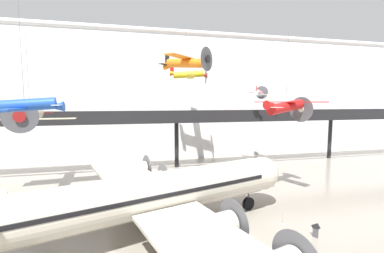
{
  "coord_description": "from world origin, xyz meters",
  "views": [
    {
      "loc": [
        -7.27,
        -18.49,
        10.97
      ],
      "look_at": [
        -1.34,
        6.55,
        8.48
      ],
      "focal_mm": 24.0,
      "sensor_mm": 36.0,
      "label": 1
    }
  ],
  "objects_px": {
    "airliner_silver_main": "(147,196)",
    "suspended_plane_blue_trainer": "(24,105)",
    "stanchion_barrier": "(283,221)",
    "suspended_plane_red_highwing": "(286,106)",
    "suspended_plane_yellow_lowwing": "(189,75)",
    "suspended_plane_silver_racer": "(259,93)",
    "suspended_plane_orange_highwing": "(186,63)",
    "info_sign_pedestal": "(316,232)",
    "suspended_plane_cream_biplane": "(30,114)"
  },
  "relations": [
    {
      "from": "airliner_silver_main",
      "to": "suspended_plane_blue_trainer",
      "type": "xyz_separation_m",
      "value": [
        -9.56,
        3.55,
        7.17
      ]
    },
    {
      "from": "suspended_plane_blue_trainer",
      "to": "stanchion_barrier",
      "type": "xyz_separation_m",
      "value": [
        21.6,
        -3.96,
        -10.35
      ]
    },
    {
      "from": "suspended_plane_red_highwing",
      "to": "suspended_plane_yellow_lowwing",
      "type": "bearing_deg",
      "value": 94.04
    },
    {
      "from": "airliner_silver_main",
      "to": "suspended_plane_blue_trainer",
      "type": "distance_m",
      "value": 12.46
    },
    {
      "from": "airliner_silver_main",
      "to": "stanchion_barrier",
      "type": "xyz_separation_m",
      "value": [
        12.04,
        -0.41,
        -3.18
      ]
    },
    {
      "from": "airliner_silver_main",
      "to": "suspended_plane_red_highwing",
      "type": "height_order",
      "value": "suspended_plane_red_highwing"
    },
    {
      "from": "airliner_silver_main",
      "to": "stanchion_barrier",
      "type": "bearing_deg",
      "value": -19.01
    },
    {
      "from": "airliner_silver_main",
      "to": "suspended_plane_silver_racer",
      "type": "xyz_separation_m",
      "value": [
        19.87,
        19.49,
        8.9
      ]
    },
    {
      "from": "suspended_plane_orange_highwing",
      "to": "info_sign_pedestal",
      "type": "bearing_deg",
      "value": -3.48
    },
    {
      "from": "airliner_silver_main",
      "to": "info_sign_pedestal",
      "type": "distance_m",
      "value": 13.95
    },
    {
      "from": "airliner_silver_main",
      "to": "suspended_plane_cream_biplane",
      "type": "xyz_separation_m",
      "value": [
        -12.59,
        13.53,
        6.06
      ]
    },
    {
      "from": "suspended_plane_yellow_lowwing",
      "to": "suspended_plane_silver_racer",
      "type": "relative_size",
      "value": 1.0
    },
    {
      "from": "suspended_plane_yellow_lowwing",
      "to": "stanchion_barrier",
      "type": "bearing_deg",
      "value": -68.85
    },
    {
      "from": "airliner_silver_main",
      "to": "stanchion_barrier",
      "type": "distance_m",
      "value": 12.46
    },
    {
      "from": "suspended_plane_red_highwing",
      "to": "stanchion_barrier",
      "type": "relative_size",
      "value": 9.86
    },
    {
      "from": "suspended_plane_orange_highwing",
      "to": "info_sign_pedestal",
      "type": "xyz_separation_m",
      "value": [
        8.62,
        -9.87,
        -14.61
      ]
    },
    {
      "from": "suspended_plane_orange_highwing",
      "to": "suspended_plane_blue_trainer",
      "type": "xyz_separation_m",
      "value": [
        -14.21,
        -3.3,
        -4.4
      ]
    },
    {
      "from": "suspended_plane_yellow_lowwing",
      "to": "suspended_plane_orange_highwing",
      "type": "distance_m",
      "value": 15.49
    },
    {
      "from": "airliner_silver_main",
      "to": "suspended_plane_orange_highwing",
      "type": "bearing_deg",
      "value": 38.81
    },
    {
      "from": "suspended_plane_yellow_lowwing",
      "to": "stanchion_barrier",
      "type": "distance_m",
      "value": 27.2
    },
    {
      "from": "suspended_plane_orange_highwing",
      "to": "suspended_plane_cream_biplane",
      "type": "height_order",
      "value": "suspended_plane_orange_highwing"
    },
    {
      "from": "suspended_plane_cream_biplane",
      "to": "stanchion_barrier",
      "type": "height_order",
      "value": "suspended_plane_cream_biplane"
    },
    {
      "from": "suspended_plane_yellow_lowwing",
      "to": "info_sign_pedestal",
      "type": "relative_size",
      "value": 6.21
    },
    {
      "from": "airliner_silver_main",
      "to": "suspended_plane_yellow_lowwing",
      "type": "relative_size",
      "value": 4.26
    },
    {
      "from": "airliner_silver_main",
      "to": "suspended_plane_red_highwing",
      "type": "distance_m",
      "value": 18.88
    },
    {
      "from": "suspended_plane_red_highwing",
      "to": "info_sign_pedestal",
      "type": "xyz_separation_m",
      "value": [
        -3.09,
        -9.4,
        -9.98
      ]
    },
    {
      "from": "suspended_plane_silver_racer",
      "to": "info_sign_pedestal",
      "type": "relative_size",
      "value": 6.23
    },
    {
      "from": "info_sign_pedestal",
      "to": "suspended_plane_blue_trainer",
      "type": "bearing_deg",
      "value": 138.02
    },
    {
      "from": "stanchion_barrier",
      "to": "info_sign_pedestal",
      "type": "height_order",
      "value": "info_sign_pedestal"
    },
    {
      "from": "airliner_silver_main",
      "to": "suspended_plane_blue_trainer",
      "type": "relative_size",
      "value": 3.45
    },
    {
      "from": "suspended_plane_cream_biplane",
      "to": "suspended_plane_yellow_lowwing",
      "type": "bearing_deg",
      "value": 107.2
    },
    {
      "from": "suspended_plane_silver_racer",
      "to": "suspended_plane_cream_biplane",
      "type": "xyz_separation_m",
      "value": [
        -32.47,
        -5.97,
        -2.84
      ]
    },
    {
      "from": "suspended_plane_red_highwing",
      "to": "suspended_plane_cream_biplane",
      "type": "bearing_deg",
      "value": 142.78
    },
    {
      "from": "suspended_plane_cream_biplane",
      "to": "info_sign_pedestal",
      "type": "xyz_separation_m",
      "value": [
        25.86,
        -16.54,
        -9.11
      ]
    },
    {
      "from": "suspended_plane_orange_highwing",
      "to": "suspended_plane_cream_biplane",
      "type": "distance_m",
      "value": 19.29
    },
    {
      "from": "suspended_plane_red_highwing",
      "to": "stanchion_barrier",
      "type": "bearing_deg",
      "value": -145.78
    },
    {
      "from": "airliner_silver_main",
      "to": "suspended_plane_orange_highwing",
      "type": "height_order",
      "value": "suspended_plane_orange_highwing"
    },
    {
      "from": "stanchion_barrier",
      "to": "info_sign_pedestal",
      "type": "relative_size",
      "value": 0.87
    },
    {
      "from": "suspended_plane_orange_highwing",
      "to": "suspended_plane_yellow_lowwing",
      "type": "bearing_deg",
      "value": 121.67
    },
    {
      "from": "info_sign_pedestal",
      "to": "suspended_plane_silver_racer",
      "type": "bearing_deg",
      "value": 47.71
    },
    {
      "from": "suspended_plane_silver_racer",
      "to": "info_sign_pedestal",
      "type": "distance_m",
      "value": 26.32
    },
    {
      "from": "suspended_plane_yellow_lowwing",
      "to": "suspended_plane_orange_highwing",
      "type": "height_order",
      "value": "same"
    },
    {
      "from": "suspended_plane_cream_biplane",
      "to": "info_sign_pedestal",
      "type": "relative_size",
      "value": 9.16
    },
    {
      "from": "info_sign_pedestal",
      "to": "suspended_plane_cream_biplane",
      "type": "bearing_deg",
      "value": 121.46
    },
    {
      "from": "suspended_plane_blue_trainer",
      "to": "info_sign_pedestal",
      "type": "bearing_deg",
      "value": 164.6
    },
    {
      "from": "suspended_plane_cream_biplane",
      "to": "stanchion_barrier",
      "type": "distance_m",
      "value": 29.77
    },
    {
      "from": "suspended_plane_blue_trainer",
      "to": "suspended_plane_cream_biplane",
      "type": "distance_m",
      "value": 10.49
    },
    {
      "from": "suspended_plane_yellow_lowwing",
      "to": "suspended_plane_cream_biplane",
      "type": "bearing_deg",
      "value": -146.51
    },
    {
      "from": "airliner_silver_main",
      "to": "suspended_plane_silver_racer",
      "type": "distance_m",
      "value": 29.23
    },
    {
      "from": "suspended_plane_yellow_lowwing",
      "to": "suspended_plane_orange_highwing",
      "type": "relative_size",
      "value": 1.34
    }
  ]
}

